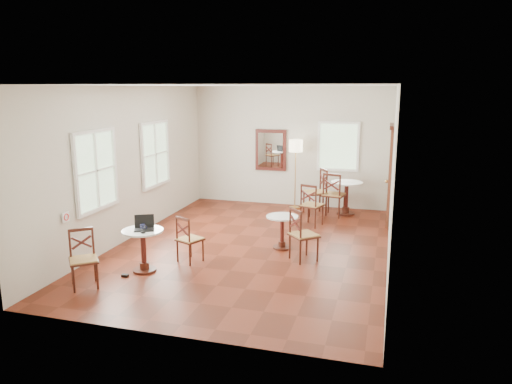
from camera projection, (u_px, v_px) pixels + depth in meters
ground at (252, 246)px, 9.15m from camera, size 7.00×7.00×0.00m
room_shell at (253, 146)px, 9.02m from camera, size 5.02×7.02×3.01m
cafe_table_near at (143, 246)px, 7.84m from camera, size 0.67×0.67×0.71m
cafe_table_mid at (282, 228)px, 8.97m from camera, size 0.60×0.60×0.63m
cafe_table_back at (346, 194)px, 11.38m from camera, size 0.75×0.75×0.79m
chair_near_a at (189, 239)px, 8.27m from camera, size 0.50×0.50×0.82m
chair_near_b at (83, 259)px, 7.23m from camera, size 0.57×0.57×0.88m
chair_mid_a at (311, 205)px, 10.43m from camera, size 0.54×0.54×0.94m
chair_mid_b at (303, 235)px, 8.34m from camera, size 0.61×0.61×0.94m
chair_back_a at (334, 194)px, 11.22m from camera, size 0.56×0.56×1.04m
chair_back_b at (316, 192)px, 11.38m from camera, size 0.68×0.68×1.09m
floor_lamp at (296, 150)px, 11.75m from camera, size 0.33×0.33×1.72m
laptop at (144, 226)px, 7.81m from camera, size 0.39×0.37×0.22m
mouse at (143, 232)px, 7.59m from camera, size 0.10×0.07×0.03m
navy_mug at (143, 227)px, 7.77m from camera, size 0.12×0.08×0.09m
water_glass at (143, 228)px, 7.67m from camera, size 0.06×0.06×0.11m
power_adapter at (125, 276)px, 7.68m from camera, size 0.11×0.06×0.04m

